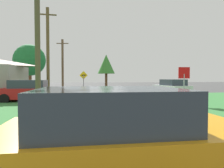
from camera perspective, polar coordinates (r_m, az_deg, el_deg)
ground_plane at (r=14.47m, az=-1.52°, el=-5.27°), size 120.00×120.00×0.00m
lane_stripe_center at (r=6.79m, az=8.87°, el=-13.40°), size 0.20×14.00×0.01m
stop_sign at (r=13.86m, az=20.06°, el=1.55°), size 0.74×0.15×2.48m
parked_car_near_building at (r=15.82m, az=-22.45°, el=-1.87°), size 4.55×2.30×1.62m
car_behind_on_main_road at (r=3.29m, az=2.94°, el=-15.55°), size 4.08×2.25×1.62m
car_on_crossroad at (r=20.95m, az=16.79°, el=-0.94°), size 2.44×4.49×1.62m
utility_pole_near at (r=12.31m, az=-20.73°, el=15.58°), size 1.80×0.40×9.24m
utility_pole_mid at (r=21.65m, az=-18.00°, el=9.17°), size 1.80×0.32×8.97m
utility_pole_far at (r=30.92m, az=-14.06°, el=5.65°), size 1.80×0.41×7.57m
direction_sign at (r=21.75m, az=-8.21°, el=1.21°), size 0.90×0.18×2.51m
oak_tree_left at (r=35.35m, az=-1.69°, el=5.70°), size 3.08×3.08×5.92m
pine_tree_center at (r=28.37m, az=-22.66°, el=6.33°), size 4.11×4.11×6.16m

